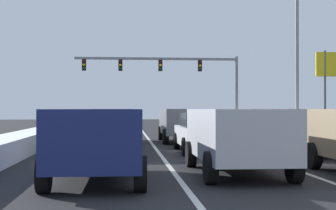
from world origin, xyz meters
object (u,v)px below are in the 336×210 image
(suv_red_right_lane_second, at_px, (295,127))
(suv_charcoal_left_lane_third, at_px, (112,122))
(suv_gray_center_lane_third, at_px, (182,122))
(suv_navy_left_lane_nearest, at_px, (97,137))
(street_lamp_right_far, at_px, (292,48))
(sedan_green_right_lane_third, at_px, (253,128))
(suv_silver_center_lane_nearest, at_px, (236,135))
(sedan_black_left_lane_second, at_px, (111,133))
(sedan_white_center_lane_second, at_px, (204,132))
(traffic_light_gantry, at_px, (176,71))

(suv_red_right_lane_second, xyz_separation_m, suv_charcoal_left_lane_third, (-6.86, 7.12, 0.00))
(suv_gray_center_lane_third, bearing_deg, suv_navy_left_lane_nearest, -104.48)
(suv_red_right_lane_second, bearing_deg, street_lamp_right_far, 72.04)
(sedan_green_right_lane_third, height_order, suv_silver_center_lane_nearest, suv_silver_center_lane_nearest)
(suv_silver_center_lane_nearest, distance_m, sedan_black_left_lane_second, 7.00)
(sedan_white_center_lane_second, relative_size, suv_navy_left_lane_nearest, 0.92)
(sedan_white_center_lane_second, xyz_separation_m, suv_charcoal_left_lane_third, (-3.66, 5.86, 0.25))
(suv_gray_center_lane_third, distance_m, suv_charcoal_left_lane_third, 3.48)
(sedan_black_left_lane_second, bearing_deg, suv_gray_center_lane_third, 62.58)
(suv_silver_center_lane_nearest, bearing_deg, sedan_black_left_lane_second, 118.72)
(sedan_green_right_lane_third, distance_m, suv_charcoal_left_lane_third, 6.92)
(suv_gray_center_lane_third, relative_size, suv_charcoal_left_lane_third, 1.00)
(suv_silver_center_lane_nearest, distance_m, sedan_white_center_lane_second, 6.65)
(suv_navy_left_lane_nearest, relative_size, traffic_light_gantry, 0.35)
(suv_charcoal_left_lane_third, bearing_deg, sedan_white_center_lane_second, -58.04)
(street_lamp_right_far, bearing_deg, sedan_white_center_lane_second, -123.54)
(sedan_white_center_lane_second, bearing_deg, suv_red_right_lane_second, -21.36)
(street_lamp_right_far, bearing_deg, suv_silver_center_lane_nearest, -112.71)
(suv_gray_center_lane_third, xyz_separation_m, suv_charcoal_left_lane_third, (-3.48, -0.10, 0.00))
(sedan_black_left_lane_second, bearing_deg, traffic_light_gantry, 78.81)
(sedan_green_right_lane_third, height_order, sedan_white_center_lane_second, same)
(sedan_green_right_lane_third, height_order, suv_charcoal_left_lane_third, suv_charcoal_left_lane_third)
(sedan_green_right_lane_third, distance_m, suv_silver_center_lane_nearest, 11.88)
(suv_navy_left_lane_nearest, distance_m, traffic_light_gantry, 31.97)
(suv_charcoal_left_lane_third, bearing_deg, suv_gray_center_lane_third, 1.57)
(sedan_black_left_lane_second, distance_m, street_lamp_right_far, 16.07)
(street_lamp_right_far, bearing_deg, suv_red_right_lane_second, -107.96)
(suv_red_right_lane_second, height_order, suv_charcoal_left_lane_third, same)
(sedan_green_right_lane_third, distance_m, sedan_black_left_lane_second, 8.53)
(sedan_green_right_lane_third, xyz_separation_m, sedan_white_center_lane_second, (-3.17, -4.75, 0.00))
(suv_red_right_lane_second, bearing_deg, suv_gray_center_lane_third, 115.13)
(suv_red_right_lane_second, xyz_separation_m, traffic_light_gantry, (-1.93, 25.04, 3.87))
(sedan_white_center_lane_second, relative_size, traffic_light_gantry, 0.32)
(sedan_black_left_lane_second, xyz_separation_m, suv_charcoal_left_lane_third, (-0.12, 6.38, 0.25))
(suv_red_right_lane_second, relative_size, suv_gray_center_lane_third, 1.00)
(sedan_black_left_lane_second, bearing_deg, suv_charcoal_left_lane_third, 91.06)
(traffic_light_gantry, bearing_deg, suv_gray_center_lane_third, -94.65)
(suv_red_right_lane_second, relative_size, street_lamp_right_far, 0.54)
(sedan_white_center_lane_second, distance_m, suv_navy_left_lane_nearest, 8.41)
(suv_gray_center_lane_third, height_order, traffic_light_gantry, traffic_light_gantry)
(suv_red_right_lane_second, height_order, sedan_white_center_lane_second, suv_red_right_lane_second)
(suv_charcoal_left_lane_third, height_order, street_lamp_right_far, street_lamp_right_far)
(suv_navy_left_lane_nearest, xyz_separation_m, sedan_black_left_lane_second, (0.13, 7.05, -0.25))
(suv_charcoal_left_lane_third, bearing_deg, sedan_green_right_lane_third, -9.26)
(suv_silver_center_lane_nearest, bearing_deg, suv_red_right_lane_second, 57.93)
(suv_red_right_lane_second, distance_m, street_lamp_right_far, 13.24)
(street_lamp_right_far, bearing_deg, sedan_green_right_lane_third, -123.43)
(suv_navy_left_lane_nearest, height_order, sedan_black_left_lane_second, suv_navy_left_lane_nearest)
(suv_silver_center_lane_nearest, relative_size, suv_charcoal_left_lane_third, 1.00)
(suv_red_right_lane_second, distance_m, suv_gray_center_lane_third, 7.97)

